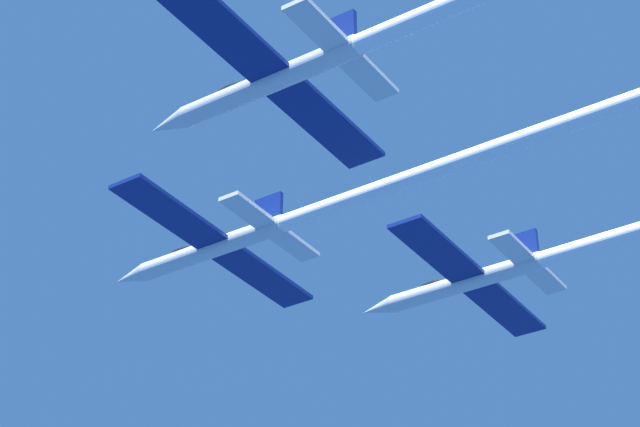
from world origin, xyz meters
TOP-DOWN VIEW (x-y plane):
  - jet_lead at (-0.77, -8.22)m, footprint 18.59×39.49m
  - jet_left_wing at (-12.54, -24.64)m, footprint 18.59×47.79m
  - jet_right_wing at (12.26, -20.98)m, footprint 18.59×41.78m

SIDE VIEW (x-z plane):
  - jet_right_wing at x=12.26m, z-range -2.36..0.71m
  - jet_lead at x=-0.77m, z-range -2.23..0.85m
  - jet_left_wing at x=-12.54m, z-range -1.73..1.34m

